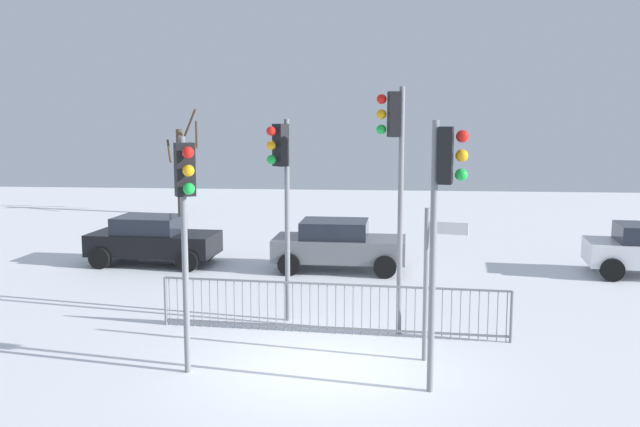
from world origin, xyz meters
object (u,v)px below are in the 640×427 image
Objects in this scene: traffic_light_rear_left at (282,175)px; traffic_light_rear_right at (443,196)px; car_grey_far at (338,244)px; bare_tree_left at (181,167)px; traffic_light_mid_right at (395,156)px; direction_sign_post at (429,276)px; traffic_light_mid_left at (185,202)px; car_black_near at (153,239)px.

traffic_light_rear_right is at bearing 174.79° from traffic_light_rear_left.
bare_tree_left is (-7.78, 10.98, 1.39)m from car_grey_far.
car_grey_far is at bearing -156.09° from traffic_light_rear_right.
bare_tree_left is (-9.29, 16.93, -1.55)m from traffic_light_mid_right.
direction_sign_post is at bearing -72.20° from car_grey_far.
car_black_near is (-3.59, 8.95, -2.29)m from traffic_light_mid_left.
traffic_light_rear_right reaches higher than traffic_light_mid_left.
direction_sign_post is at bearing -167.68° from traffic_light_mid_right.
car_grey_far is 13.53m from bare_tree_left.
traffic_light_mid_right is 1.32× the size of car_grey_far.
car_black_near is at bearing 149.23° from direction_sign_post.
traffic_light_rear_right is 12.49m from car_black_near.
traffic_light_rear_right is at bearing -176.48° from traffic_light_mid_right.
car_black_near is at bearing -4.56° from traffic_light_rear_left.
direction_sign_post is 0.73× the size of car_black_near.
traffic_light_mid_left is 0.94× the size of traffic_light_rear_right.
direction_sign_post is 11.10m from car_black_near.
traffic_light_mid_right is 1.15× the size of traffic_light_rear_left.
traffic_light_mid_left is at bearing -73.72° from bare_tree_left.
traffic_light_mid_left reaches higher than car_grey_far.
traffic_light_rear_right is at bearing -45.90° from car_black_near.
car_black_near is 0.82× the size of bare_tree_left.
traffic_light_mid_left is 4.32m from traffic_light_rear_right.
traffic_light_mid_right is at bearing -37.29° from car_black_near.
traffic_light_rear_left reaches higher than direction_sign_post.
traffic_light_mid_right is (3.56, 2.67, 0.66)m from traffic_light_mid_left.
traffic_light_mid_right is 19.37m from bare_tree_left.
traffic_light_rear_left is 17.68m from bare_tree_left.
traffic_light_rear_left is 5.88m from car_grey_far.
direction_sign_post is at bearing -166.57° from traffic_light_rear_right.
traffic_light_mid_left is 20.44m from bare_tree_left.
traffic_light_mid_left is at bearing 115.92° from traffic_light_rear_left.
traffic_light_mid_right reaches higher than direction_sign_post.
bare_tree_left reaches higher than car_grey_far.
traffic_light_rear_left is at bearing 64.19° from traffic_light_mid_right.
traffic_light_rear_left is at bearing -67.01° from bare_tree_left.
direction_sign_post is at bearing -41.23° from car_black_near.
direction_sign_post is at bearing -171.57° from traffic_light_rear_left.
direction_sign_post is 7.87m from car_grey_far.
traffic_light_rear_right reaches higher than traffic_light_rear_left.
traffic_light_rear_right is at bearing -63.39° from bare_tree_left.
traffic_light_rear_right is at bearing -74.21° from car_grey_far.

